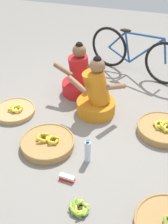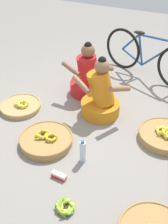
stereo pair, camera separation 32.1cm
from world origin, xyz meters
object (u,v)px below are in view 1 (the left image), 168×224
bicycle_leaning (136,54)px  banana_basket_front_left (162,129)px  vendor_woman_front (96,96)px  banana_basket_back_center (14,111)px  vendor_woman_behind (80,78)px  water_bottle (88,151)px  banana_basket_near_vendor (48,143)px  loose_bananas_near_bicycle (79,208)px  packet_carton_stack (67,178)px

bicycle_leaning → banana_basket_front_left: 1.54m
vendor_woman_front → banana_basket_back_center: 1.13m
vendor_woman_behind → water_bottle: vendor_woman_behind is taller
banana_basket_back_center → banana_basket_front_left: size_ratio=0.91×
banana_basket_near_vendor → loose_bananas_near_bicycle: bearing=-48.1°
banana_basket_front_left → loose_bananas_near_bicycle: bearing=-114.6°
loose_bananas_near_bicycle → water_bottle: bearing=100.5°
bicycle_leaning → banana_basket_near_vendor: (-0.65, -2.05, -0.30)m
banana_basket_back_center → banana_basket_near_vendor: size_ratio=0.90×
bicycle_leaning → banana_basket_back_center: (-1.34, -1.59, -0.32)m
banana_basket_back_center → vendor_woman_behind: bearing=48.4°
vendor_woman_front → banana_basket_front_left: size_ratio=1.34×
vendor_woman_front → banana_basket_back_center: (-1.04, -0.36, -0.23)m
bicycle_leaning → banana_basket_near_vendor: size_ratio=2.57×
vendor_woman_behind → bicycle_leaning: size_ratio=0.49×
loose_bananas_near_bicycle → water_bottle: size_ratio=0.78×
banana_basket_front_left → water_bottle: size_ratio=2.13×
banana_basket_back_center → banana_basket_front_left: bearing=5.9°
vendor_woman_front → water_bottle: vendor_woman_front is taller
banana_basket_front_left → loose_bananas_near_bicycle: 1.50m
banana_basket_back_center → loose_bananas_near_bicycle: banana_basket_back_center is taller
vendor_woman_front → vendor_woman_behind: size_ratio=1.04×
water_bottle → loose_bananas_near_bicycle: bearing=-79.5°
banana_basket_back_center → water_bottle: 1.32m
packet_carton_stack → banana_basket_front_left: bearing=51.2°
banana_basket_back_center → loose_bananas_near_bicycle: size_ratio=2.46×
bicycle_leaning → water_bottle: bearing=-93.8°
banana_basket_near_vendor → bicycle_leaning: bearing=72.4°
vendor_woman_behind → banana_basket_back_center: 1.04m
banana_basket_back_center → packet_carton_stack: 1.39m
vendor_woman_behind → loose_bananas_near_bicycle: 2.04m
banana_basket_back_center → banana_basket_front_left: banana_basket_front_left is taller
loose_bananas_near_bicycle → banana_basket_front_left: bearing=65.4°
bicycle_leaning → packet_carton_stack: bicycle_leaning is taller
banana_basket_front_left → loose_bananas_near_bicycle: size_ratio=2.72×
water_bottle → packet_carton_stack: 0.36m
vendor_woman_behind → vendor_woman_front: bearing=-47.8°
bicycle_leaning → banana_basket_back_center: 2.11m
bicycle_leaning → banana_basket_near_vendor: 2.17m
vendor_woman_front → vendor_woman_behind: bearing=132.2°
loose_bananas_near_bicycle → water_bottle: 0.64m
bicycle_leaning → loose_bananas_near_bicycle: 2.77m
vendor_woman_behind → packet_carton_stack: 1.69m
banana_basket_front_left → banana_basket_near_vendor: banana_basket_front_left is taller
banana_basket_front_left → vendor_woman_behind: bearing=156.1°
bicycle_leaning → packet_carton_stack: bearing=-96.0°
water_bottle → packet_carton_stack: size_ratio=1.78×
packet_carton_stack → banana_basket_near_vendor: bearing=134.3°
loose_bananas_near_bicycle → packet_carton_stack: bearing=128.3°
loose_bananas_near_bicycle → water_bottle: water_bottle is taller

